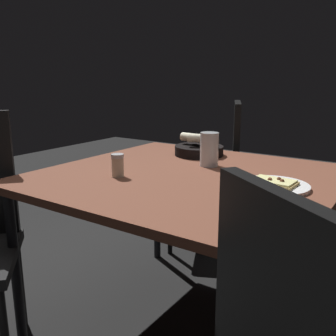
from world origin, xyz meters
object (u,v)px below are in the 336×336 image
(dining_table, at_px, (188,186))
(chair_far, at_px, (217,166))
(pizza_plate, at_px, (273,185))
(bread_basket, at_px, (198,148))
(beer_glass, at_px, (210,151))
(pepper_shaker, at_px, (118,167))

(dining_table, relative_size, chair_far, 1.20)
(pizza_plate, height_order, bread_basket, bread_basket)
(dining_table, xyz_separation_m, beer_glass, (-0.00, -0.18, 0.12))
(pizza_plate, bearing_deg, dining_table, -0.59)
(pizza_plate, bearing_deg, pepper_shaker, 18.79)
(beer_glass, bearing_deg, bread_basket, -48.32)
(dining_table, relative_size, bread_basket, 4.69)
(pizza_plate, xyz_separation_m, pepper_shaker, (0.56, 0.19, 0.03))
(dining_table, xyz_separation_m, bread_basket, (0.15, -0.35, 0.09))
(dining_table, distance_m, pepper_shaker, 0.30)
(chair_far, bearing_deg, pizza_plate, 126.90)
(pepper_shaker, bearing_deg, chair_far, -85.22)
(pizza_plate, distance_m, pepper_shaker, 0.59)
(pizza_plate, distance_m, chair_far, 1.09)
(bread_basket, relative_size, chair_far, 0.26)
(bread_basket, bearing_deg, pizza_plate, 144.79)
(dining_table, distance_m, pizza_plate, 0.36)
(beer_glass, height_order, pepper_shaker, beer_glass)
(pizza_plate, height_order, chair_far, chair_far)
(pizza_plate, relative_size, pepper_shaker, 2.77)
(pepper_shaker, bearing_deg, dining_table, -137.08)
(bread_basket, distance_m, chair_far, 0.57)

